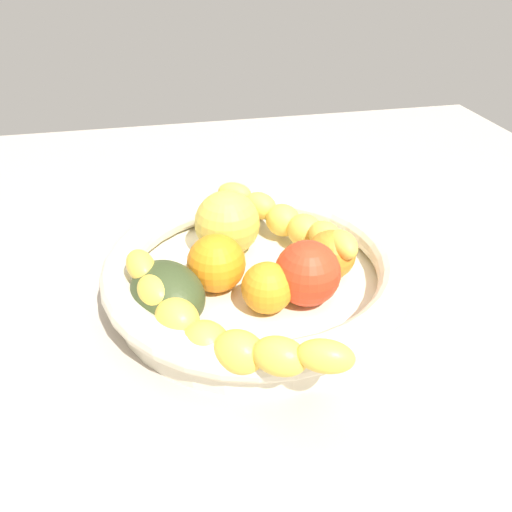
{
  "coord_description": "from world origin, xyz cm",
  "views": [
    {
      "loc": [
        -9.83,
        -45.58,
        37.79
      ],
      "look_at": [
        0.0,
        0.0,
        7.95
      ],
      "focal_mm": 36.71,
      "sensor_mm": 36.0,
      "label": 1
    }
  ],
  "objects_px": {
    "banana_draped_left": "(291,222)",
    "orange_mid_right": "(331,254)",
    "fruit_bowl": "(256,273)",
    "apple_yellow": "(227,223)",
    "orange_front": "(216,263)",
    "avocado_dark": "(168,293)",
    "banana_draped_right": "(211,328)",
    "tomato_red": "(307,273)",
    "orange_mid_left": "(268,288)"
  },
  "relations": [
    {
      "from": "orange_mid_left",
      "to": "apple_yellow",
      "type": "xyz_separation_m",
      "value": [
        -0.02,
        0.12,
        0.01
      ]
    },
    {
      "from": "fruit_bowl",
      "to": "orange_front",
      "type": "distance_m",
      "value": 0.05
    },
    {
      "from": "banana_draped_left",
      "to": "orange_mid_right",
      "type": "height_order",
      "value": "banana_draped_left"
    },
    {
      "from": "banana_draped_right",
      "to": "tomato_red",
      "type": "relative_size",
      "value": 3.06
    },
    {
      "from": "fruit_bowl",
      "to": "avocado_dark",
      "type": "bearing_deg",
      "value": -155.72
    },
    {
      "from": "banana_draped_right",
      "to": "apple_yellow",
      "type": "relative_size",
      "value": 2.71
    },
    {
      "from": "orange_front",
      "to": "orange_mid_right",
      "type": "bearing_deg",
      "value": -1.35
    },
    {
      "from": "tomato_red",
      "to": "fruit_bowl",
      "type": "bearing_deg",
      "value": 131.69
    },
    {
      "from": "orange_front",
      "to": "orange_mid_right",
      "type": "height_order",
      "value": "orange_front"
    },
    {
      "from": "orange_front",
      "to": "avocado_dark",
      "type": "relative_size",
      "value": 0.69
    },
    {
      "from": "orange_mid_right",
      "to": "tomato_red",
      "type": "xyz_separation_m",
      "value": [
        -0.04,
        -0.04,
        0.01
      ]
    },
    {
      "from": "orange_mid_left",
      "to": "tomato_red",
      "type": "distance_m",
      "value": 0.04
    },
    {
      "from": "avocado_dark",
      "to": "banana_draped_right",
      "type": "bearing_deg",
      "value": -63.44
    },
    {
      "from": "orange_mid_right",
      "to": "orange_mid_left",
      "type": "bearing_deg",
      "value": -151.38
    },
    {
      "from": "banana_draped_right",
      "to": "avocado_dark",
      "type": "height_order",
      "value": "banana_draped_right"
    },
    {
      "from": "orange_front",
      "to": "orange_mid_left",
      "type": "xyz_separation_m",
      "value": [
        0.04,
        -0.05,
        -0.0
      ]
    },
    {
      "from": "banana_draped_right",
      "to": "orange_mid_right",
      "type": "bearing_deg",
      "value": 34.9
    },
    {
      "from": "banana_draped_left",
      "to": "tomato_red",
      "type": "xyz_separation_m",
      "value": [
        -0.01,
        -0.11,
        0.0
      ]
    },
    {
      "from": "orange_mid_right",
      "to": "apple_yellow",
      "type": "bearing_deg",
      "value": 144.26
    },
    {
      "from": "orange_front",
      "to": "banana_draped_left",
      "type": "bearing_deg",
      "value": 34.23
    },
    {
      "from": "tomato_red",
      "to": "orange_front",
      "type": "bearing_deg",
      "value": 154.29
    },
    {
      "from": "fruit_bowl",
      "to": "orange_mid_right",
      "type": "height_order",
      "value": "orange_mid_right"
    },
    {
      "from": "banana_draped_right",
      "to": "orange_mid_left",
      "type": "distance_m",
      "value": 0.09
    },
    {
      "from": "apple_yellow",
      "to": "banana_draped_left",
      "type": "bearing_deg",
      "value": -2.33
    },
    {
      "from": "banana_draped_left",
      "to": "avocado_dark",
      "type": "xyz_separation_m",
      "value": [
        -0.15,
        -0.1,
        -0.0
      ]
    },
    {
      "from": "banana_draped_left",
      "to": "orange_mid_left",
      "type": "xyz_separation_m",
      "value": [
        -0.05,
        -0.11,
        -0.01
      ]
    },
    {
      "from": "fruit_bowl",
      "to": "apple_yellow",
      "type": "height_order",
      "value": "apple_yellow"
    },
    {
      "from": "avocado_dark",
      "to": "banana_draped_left",
      "type": "bearing_deg",
      "value": 34.56
    },
    {
      "from": "orange_mid_left",
      "to": "orange_mid_right",
      "type": "height_order",
      "value": "orange_mid_right"
    },
    {
      "from": "apple_yellow",
      "to": "tomato_red",
      "type": "bearing_deg",
      "value": -60.7
    },
    {
      "from": "banana_draped_left",
      "to": "orange_front",
      "type": "bearing_deg",
      "value": -145.77
    },
    {
      "from": "apple_yellow",
      "to": "avocado_dark",
      "type": "distance_m",
      "value": 0.13
    },
    {
      "from": "fruit_bowl",
      "to": "avocado_dark",
      "type": "xyz_separation_m",
      "value": [
        -0.1,
        -0.04,
        0.02
      ]
    },
    {
      "from": "banana_draped_left",
      "to": "apple_yellow",
      "type": "distance_m",
      "value": 0.07
    },
    {
      "from": "banana_draped_left",
      "to": "orange_mid_right",
      "type": "bearing_deg",
      "value": -69.27
    },
    {
      "from": "fruit_bowl",
      "to": "banana_draped_right",
      "type": "distance_m",
      "value": 0.13
    },
    {
      "from": "avocado_dark",
      "to": "fruit_bowl",
      "type": "bearing_deg",
      "value": 24.28
    },
    {
      "from": "banana_draped_left",
      "to": "orange_mid_right",
      "type": "xyz_separation_m",
      "value": [
        0.03,
        -0.07,
        -0.01
      ]
    },
    {
      "from": "orange_mid_right",
      "to": "avocado_dark",
      "type": "distance_m",
      "value": 0.18
    },
    {
      "from": "banana_draped_left",
      "to": "orange_mid_right",
      "type": "distance_m",
      "value": 0.07
    },
    {
      "from": "apple_yellow",
      "to": "orange_mid_right",
      "type": "bearing_deg",
      "value": -35.74
    },
    {
      "from": "orange_front",
      "to": "avocado_dark",
      "type": "bearing_deg",
      "value": -144.83
    },
    {
      "from": "banana_draped_right",
      "to": "apple_yellow",
      "type": "xyz_separation_m",
      "value": [
        0.04,
        0.17,
        0.0
      ]
    },
    {
      "from": "fruit_bowl",
      "to": "banana_draped_left",
      "type": "distance_m",
      "value": 0.08
    },
    {
      "from": "fruit_bowl",
      "to": "banana_draped_right",
      "type": "height_order",
      "value": "banana_draped_right"
    },
    {
      "from": "banana_draped_right",
      "to": "fruit_bowl",
      "type": "bearing_deg",
      "value": 59.97
    },
    {
      "from": "avocado_dark",
      "to": "apple_yellow",
      "type": "bearing_deg",
      "value": 54.47
    },
    {
      "from": "banana_draped_left",
      "to": "orange_front",
      "type": "height_order",
      "value": "orange_front"
    },
    {
      "from": "banana_draped_right",
      "to": "orange_front",
      "type": "xyz_separation_m",
      "value": [
        0.02,
        0.1,
        -0.0
      ]
    },
    {
      "from": "banana_draped_left",
      "to": "tomato_red",
      "type": "relative_size",
      "value": 2.86
    }
  ]
}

